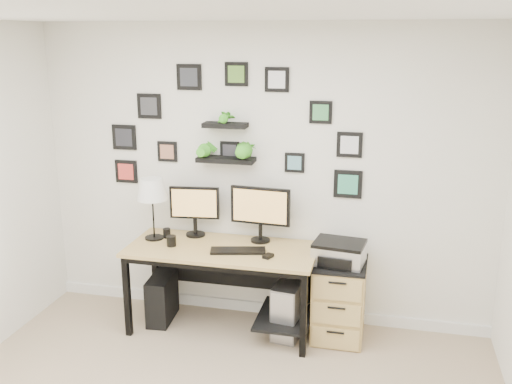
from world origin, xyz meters
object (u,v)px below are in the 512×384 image
(pc_tower_black, at_px, (162,298))
(printer, at_px, (339,252))
(mug, at_px, (171,241))
(table_lamp, at_px, (152,191))
(monitor_right, at_px, (260,210))
(desk, at_px, (227,260))
(monitor_left, at_px, (195,207))
(file_cabinet, at_px, (339,299))
(pc_tower_grey, at_px, (290,307))

(pc_tower_black, xyz_separation_m, printer, (1.55, 0.05, 0.55))
(mug, bearing_deg, pc_tower_black, 150.17)
(table_lamp, distance_m, printer, 1.68)
(monitor_right, bearing_deg, desk, -143.76)
(monitor_left, height_order, printer, monitor_left)
(mug, bearing_deg, monitor_left, 68.88)
(table_lamp, relative_size, file_cabinet, 0.81)
(mug, bearing_deg, pc_tower_grey, 6.40)
(monitor_right, distance_m, pc_tower_black, 1.21)
(desk, distance_m, file_cabinet, 1.00)
(table_lamp, xyz_separation_m, printer, (1.62, -0.00, -0.42))
(desk, relative_size, pc_tower_grey, 3.17)
(monitor_left, relative_size, monitor_right, 0.86)
(table_lamp, bearing_deg, file_cabinet, 0.52)
(pc_tower_black, relative_size, pc_tower_grey, 0.83)
(desk, xyz_separation_m, file_cabinet, (0.96, 0.06, -0.29))
(monitor_left, xyz_separation_m, pc_tower_black, (-0.26, -0.21, -0.80))
(table_lamp, xyz_separation_m, file_cabinet, (1.64, 0.01, -0.85))
(file_cabinet, height_order, printer, printer)
(monitor_left, relative_size, pc_tower_black, 1.08)
(desk, height_order, mug, mug)
(table_lamp, bearing_deg, desk, -3.65)
(monitor_left, bearing_deg, desk, -29.32)
(desk, bearing_deg, printer, 2.44)
(pc_tower_black, bearing_deg, monitor_left, 34.39)
(file_cabinet, bearing_deg, monitor_right, 170.16)
(table_lamp, xyz_separation_m, pc_tower_black, (0.07, -0.06, -0.98))
(desk, relative_size, pc_tower_black, 3.82)
(desk, xyz_separation_m, monitor_right, (0.25, 0.18, 0.41))
(mug, distance_m, printer, 1.42)
(table_lamp, distance_m, mug, 0.47)
(monitor_left, xyz_separation_m, file_cabinet, (1.31, -0.14, -0.68))
(monitor_left, relative_size, pc_tower_grey, 0.89)
(pc_tower_black, distance_m, pc_tower_grey, 1.16)
(mug, bearing_deg, printer, 5.53)
(printer, bearing_deg, mug, -174.47)
(monitor_left, height_order, pc_tower_black, monitor_left)
(monitor_left, relative_size, table_lamp, 0.83)
(desk, height_order, pc_tower_grey, desk)
(table_lamp, height_order, pc_tower_grey, table_lamp)
(pc_tower_black, height_order, printer, printer)
(monitor_right, xyz_separation_m, pc_tower_grey, (0.30, -0.16, -0.80))
(file_cabinet, bearing_deg, table_lamp, -179.48)
(desk, relative_size, file_cabinet, 2.39)
(desk, xyz_separation_m, pc_tower_grey, (0.55, 0.02, -0.39))
(monitor_left, distance_m, file_cabinet, 1.48)
(desk, distance_m, monitor_right, 0.52)
(monitor_right, bearing_deg, mug, -158.71)
(desk, distance_m, monitor_left, 0.56)
(pc_tower_grey, xyz_separation_m, printer, (0.39, 0.02, 0.53))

